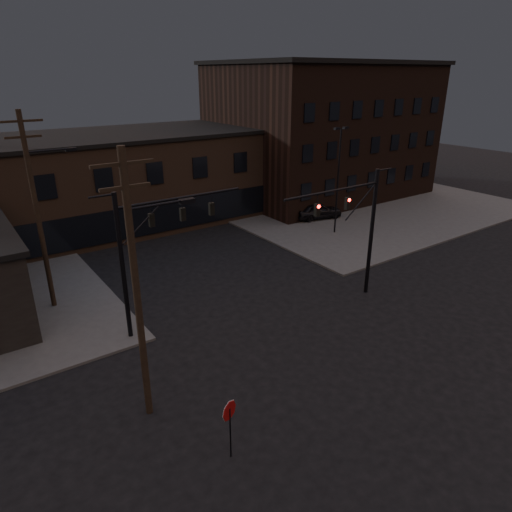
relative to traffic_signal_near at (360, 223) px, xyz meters
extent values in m
plane|color=black|center=(-5.36, -4.50, -4.93)|extent=(140.00, 140.00, 0.00)
cube|color=#474744|center=(16.64, 17.50, -4.86)|extent=(30.00, 30.00, 0.15)
cube|color=#4F382A|center=(-5.36, 23.50, -0.93)|extent=(40.00, 12.00, 8.00)
cube|color=black|center=(16.64, 21.50, 2.07)|extent=(22.00, 16.00, 14.00)
cylinder|color=black|center=(1.14, 0.00, -0.93)|extent=(0.24, 0.24, 8.00)
cylinder|color=black|center=(-2.36, 0.00, 2.27)|extent=(7.00, 0.14, 0.14)
cube|color=#FF140C|center=(-1.19, 0.00, 1.37)|extent=(0.28, 0.22, 0.70)
cube|color=#FF140C|center=(-3.52, 0.00, 1.37)|extent=(0.28, 0.22, 0.70)
cylinder|color=black|center=(-13.36, 3.50, -0.93)|extent=(0.24, 0.24, 8.00)
cylinder|color=black|center=(-9.86, 3.50, 2.27)|extent=(7.00, 0.14, 0.14)
cube|color=black|center=(-11.61, 3.50, 1.37)|extent=(0.28, 0.22, 0.70)
cube|color=black|center=(-9.86, 3.50, 1.37)|extent=(0.28, 0.22, 0.70)
cube|color=black|center=(-8.11, 3.50, 1.37)|extent=(0.28, 0.22, 0.70)
cylinder|color=black|center=(-13.36, -6.50, -3.83)|extent=(0.06, 0.06, 2.20)
cylinder|color=maroon|center=(-13.36, -6.48, -2.83)|extent=(0.72, 0.33, 0.76)
cylinder|color=black|center=(-14.86, -2.50, 0.57)|extent=(0.28, 0.28, 11.00)
cube|color=black|center=(-14.86, -2.50, 5.47)|extent=(2.20, 0.12, 0.12)
cube|color=black|center=(-14.86, -2.50, 4.67)|extent=(1.80, 0.12, 0.12)
cube|color=black|center=(-12.56, -2.50, 3.82)|extent=(0.60, 0.25, 0.18)
cylinder|color=black|center=(-15.86, 9.50, 0.82)|extent=(0.28, 0.28, 11.50)
cube|color=black|center=(-15.86, 9.50, 5.97)|extent=(2.20, 0.12, 0.12)
cube|color=black|center=(-15.86, 9.50, 5.17)|extent=(1.80, 0.12, 0.12)
cube|color=black|center=(-13.56, 9.50, 4.32)|extent=(0.60, 0.25, 0.18)
cylinder|color=black|center=(7.64, 9.50, -0.43)|extent=(0.14, 0.14, 9.00)
cube|color=black|center=(7.14, 9.50, 4.12)|extent=(0.50, 0.28, 0.18)
cube|color=black|center=(8.14, 9.50, 4.12)|extent=(0.50, 0.28, 0.18)
cylinder|color=black|center=(13.64, 14.50, -0.43)|extent=(0.14, 0.14, 9.00)
cube|color=black|center=(13.14, 14.50, 4.12)|extent=(0.50, 0.28, 0.18)
cube|color=black|center=(14.14, 14.50, 4.12)|extent=(0.50, 0.28, 0.18)
imported|color=black|center=(9.19, 13.43, -3.98)|extent=(4.98, 2.88, 1.60)
imported|color=#B8B8BA|center=(13.57, 15.20, -4.06)|extent=(5.36, 3.46, 1.44)
imported|color=black|center=(-6.29, 21.24, -4.12)|extent=(3.47, 5.21, 1.62)
camera|label=1|loc=(-20.07, -17.57, 8.30)|focal=32.00mm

